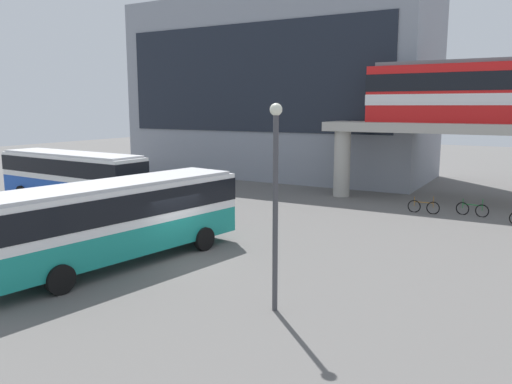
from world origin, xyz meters
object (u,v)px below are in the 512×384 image
Objects in this scene: bus_secondary at (71,172)px; bicycle_green at (472,209)px; station_building at (280,90)px; bus_main at (115,214)px; bicycle_brown at (424,207)px.

bus_secondary reaches higher than bicycle_green.
station_building is 28.48m from bus_main.
bicycle_brown is at bearing 62.48° from bus_main.
station_building is at bearing 104.23° from bus_main.
bus_secondary is at bearing -103.64° from station_building.
bus_main reaches higher than bicycle_green.
bicycle_brown is (19.79, 8.02, -1.63)m from bus_secondary.
bus_secondary reaches higher than bicycle_brown.
bicycle_green and bicycle_brown have the same top height.
bus_secondary is 21.41m from bicycle_brown.
station_building is at bearing 143.22° from bicycle_brown.
station_building is at bearing 76.36° from bus_secondary.
bus_main is at bearing -33.95° from bus_secondary.
bus_secondary is 6.24× the size of bicycle_brown.
station_building reaches higher than bus_main.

